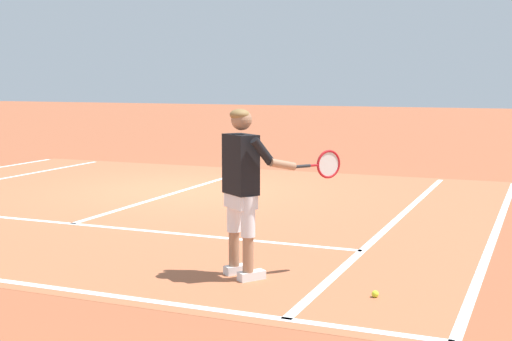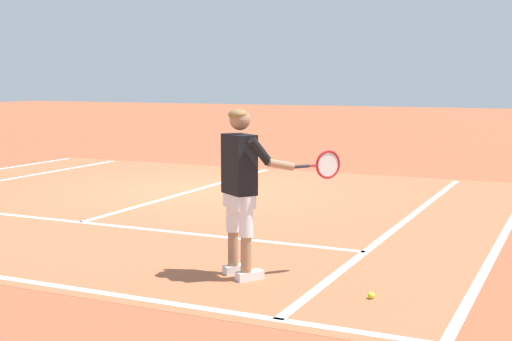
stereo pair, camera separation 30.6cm
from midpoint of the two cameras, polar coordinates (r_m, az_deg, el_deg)
ground_plane at (r=13.08m, az=-3.97°, el=-1.52°), size 80.00×80.00×0.00m
court_inner_surface at (r=11.85m, az=-7.34°, el=-2.47°), size 10.98×9.40×0.00m
line_service at (r=10.32m, az=-12.96°, el=-4.05°), size 8.23×0.10×0.01m
line_centre_service at (r=12.95m, az=-4.28°, el=-1.59°), size 0.10×6.40×0.01m
line_singles_right at (r=10.30m, az=12.50°, el=-4.06°), size 0.10×9.00×0.01m
line_doubles_right at (r=10.10m, az=20.16°, el=-4.56°), size 0.10×9.00×0.01m
tennis_player at (r=7.15m, az=0.11°, el=-0.85°), size 1.10×0.85×1.71m
tennis_ball_near_feet at (r=6.76m, az=10.48°, el=-9.79°), size 0.07×0.07×0.07m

